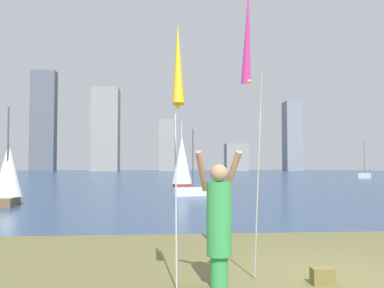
{
  "coord_description": "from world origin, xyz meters",
  "views": [
    {
      "loc": [
        -2.72,
        -6.42,
        1.73
      ],
      "look_at": [
        -1.61,
        6.76,
        2.36
      ],
      "focal_mm": 39.97,
      "sensor_mm": 36.0,
      "label": 1
    }
  ],
  "objects_px": {
    "sailboat_3": "(365,176)",
    "sailboat_4": "(8,174)",
    "person": "(219,219)",
    "kite_flag_left": "(178,70)",
    "sailboat_0": "(182,164)",
    "sailboat_7": "(193,191)",
    "bag": "(322,276)",
    "kite_flag_right": "(248,40)"
  },
  "relations": [
    {
      "from": "person",
      "to": "sailboat_3",
      "type": "height_order",
      "value": "sailboat_3"
    },
    {
      "from": "person",
      "to": "bag",
      "type": "relative_size",
      "value": 6.22
    },
    {
      "from": "person",
      "to": "sailboat_3",
      "type": "bearing_deg",
      "value": 70.92
    },
    {
      "from": "person",
      "to": "kite_flag_left",
      "type": "distance_m",
      "value": 2.17
    },
    {
      "from": "kite_flag_right",
      "to": "bag",
      "type": "distance_m",
      "value": 3.84
    },
    {
      "from": "kite_flag_left",
      "to": "kite_flag_right",
      "type": "xyz_separation_m",
      "value": [
        1.21,
        1.15,
        0.77
      ]
    },
    {
      "from": "sailboat_3",
      "to": "sailboat_7",
      "type": "xyz_separation_m",
      "value": [
        -23.59,
        -27.23,
        -0.08
      ]
    },
    {
      "from": "bag",
      "to": "person",
      "type": "bearing_deg",
      "value": -179.89
    },
    {
      "from": "bag",
      "to": "sailboat_4",
      "type": "relative_size",
      "value": 0.07
    },
    {
      "from": "person",
      "to": "bag",
      "type": "height_order",
      "value": "person"
    },
    {
      "from": "sailboat_0",
      "to": "sailboat_4",
      "type": "bearing_deg",
      "value": -128.67
    },
    {
      "from": "kite_flag_right",
      "to": "sailboat_7",
      "type": "bearing_deg",
      "value": 88.17
    },
    {
      "from": "sailboat_3",
      "to": "sailboat_4",
      "type": "distance_m",
      "value": 45.14
    },
    {
      "from": "sailboat_3",
      "to": "sailboat_7",
      "type": "relative_size",
      "value": 1.26
    },
    {
      "from": "person",
      "to": "kite_flag_left",
      "type": "bearing_deg",
      "value": -138.96
    },
    {
      "from": "person",
      "to": "bag",
      "type": "xyz_separation_m",
      "value": [
        1.5,
        0.0,
        -0.83
      ]
    },
    {
      "from": "person",
      "to": "sailboat_4",
      "type": "bearing_deg",
      "value": 129.4
    },
    {
      "from": "person",
      "to": "sailboat_0",
      "type": "bearing_deg",
      "value": 97.8
    },
    {
      "from": "kite_flag_left",
      "to": "sailboat_4",
      "type": "relative_size",
      "value": 0.88
    },
    {
      "from": "kite_flag_left",
      "to": "sailboat_0",
      "type": "height_order",
      "value": "sailboat_0"
    },
    {
      "from": "person",
      "to": "kite_flag_right",
      "type": "height_order",
      "value": "kite_flag_right"
    },
    {
      "from": "sailboat_4",
      "to": "sailboat_7",
      "type": "relative_size",
      "value": 1.13
    },
    {
      "from": "kite_flag_left",
      "to": "sailboat_7",
      "type": "relative_size",
      "value": 1.0
    },
    {
      "from": "sailboat_0",
      "to": "sailboat_3",
      "type": "relative_size",
      "value": 1.0
    },
    {
      "from": "bag",
      "to": "sailboat_3",
      "type": "xyz_separation_m",
      "value": [
        23.22,
        44.58,
        0.23
      ]
    },
    {
      "from": "kite_flag_left",
      "to": "sailboat_7",
      "type": "distance_m",
      "value": 18.01
    },
    {
      "from": "sailboat_3",
      "to": "sailboat_7",
      "type": "distance_m",
      "value": 36.03
    },
    {
      "from": "person",
      "to": "bag",
      "type": "bearing_deg",
      "value": 10.04
    },
    {
      "from": "kite_flag_left",
      "to": "sailboat_3",
      "type": "xyz_separation_m",
      "value": [
        25.33,
        44.95,
        -2.66
      ]
    },
    {
      "from": "kite_flag_left",
      "to": "person",
      "type": "bearing_deg",
      "value": 31.11
    },
    {
      "from": "kite_flag_left",
      "to": "sailboat_3",
      "type": "height_order",
      "value": "sailboat_3"
    },
    {
      "from": "sailboat_4",
      "to": "sailboat_0",
      "type": "bearing_deg",
      "value": 51.33
    },
    {
      "from": "sailboat_4",
      "to": "person",
      "type": "bearing_deg",
      "value": -60.54
    },
    {
      "from": "kite_flag_left",
      "to": "sailboat_0",
      "type": "relative_size",
      "value": 0.79
    },
    {
      "from": "sailboat_3",
      "to": "sailboat_4",
      "type": "xyz_separation_m",
      "value": [
        -31.84,
        -31.98,
        0.96
      ]
    },
    {
      "from": "kite_flag_right",
      "to": "sailboat_3",
      "type": "height_order",
      "value": "kite_flag_right"
    },
    {
      "from": "sailboat_7",
      "to": "sailboat_3",
      "type": "bearing_deg",
      "value": 49.1
    },
    {
      "from": "kite_flag_left",
      "to": "sailboat_3",
      "type": "bearing_deg",
      "value": 60.6
    },
    {
      "from": "sailboat_0",
      "to": "bag",
      "type": "bearing_deg",
      "value": -88.32
    },
    {
      "from": "sailboat_7",
      "to": "sailboat_0",
      "type": "bearing_deg",
      "value": 93.22
    },
    {
      "from": "kite_flag_right",
      "to": "sailboat_7",
      "type": "relative_size",
      "value": 1.27
    },
    {
      "from": "kite_flag_right",
      "to": "sailboat_4",
      "type": "height_order",
      "value": "kite_flag_right"
    }
  ]
}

